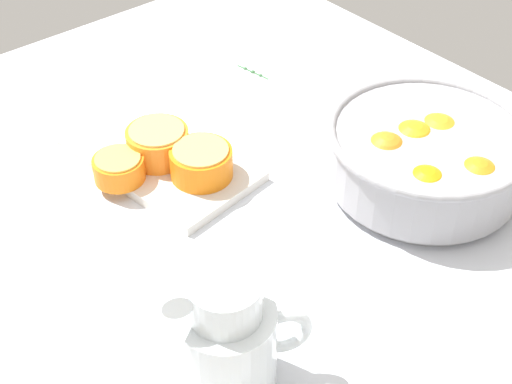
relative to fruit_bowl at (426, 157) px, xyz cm
name	(u,v)px	position (x,y,z in cm)	size (l,w,h in cm)	color
ground_plane	(241,229)	(-10.62, -22.34, -6.68)	(116.66, 103.10, 3.00)	silver
fruit_bowl	(426,157)	(0.00, 0.00, 0.00)	(26.17, 26.17, 9.45)	#99999E
juice_pitcher	(228,346)	(7.38, -38.48, 0.44)	(9.77, 13.83, 15.41)	white
cutting_board	(161,160)	(-26.58, -23.56, -4.47)	(26.80, 15.04, 1.43)	beige
orange_half_0	(119,168)	(-26.02, -30.29, -2.05)	(6.79, 6.79, 3.46)	orange
orange_half_1	(201,162)	(-19.59, -21.62, -1.64)	(8.32, 8.32, 4.29)	orange
orange_half_2	(158,143)	(-26.59, -23.70, -1.51)	(8.49, 8.49, 4.56)	orange
herb_sprig_1	(253,71)	(-37.01, 1.75, -4.93)	(6.59, 1.38, 0.76)	#3A6B3F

